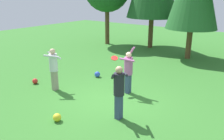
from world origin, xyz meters
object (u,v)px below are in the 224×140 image
object	(u,v)px
person_bystander	(119,88)
ball_red	(35,81)
ball_yellow	(57,117)
frisbee	(115,58)
person_catcher	(54,66)
ball_blue	(97,74)
person_thrower	(128,69)

from	to	relation	value
person_bystander	ball_red	distance (m)	4.88
ball_yellow	frisbee	bearing A→B (deg)	89.98
ball_yellow	ball_red	xyz separation A→B (m)	(-3.32, 1.59, -0.01)
frisbee	ball_yellow	bearing A→B (deg)	-90.02
person_catcher	ball_blue	world-z (taller)	person_catcher
person_thrower	person_bystander	distance (m)	2.10
person_thrower	person_bystander	bearing A→B (deg)	100.07
person_thrower	ball_red	world-z (taller)	person_thrower
person_catcher	ball_yellow	distance (m)	2.82
person_thrower	person_catcher	bearing A→B (deg)	15.65
person_thrower	ball_yellow	world-z (taller)	person_thrower
ball_yellow	ball_blue	bearing A→B (deg)	112.79
person_bystander	ball_yellow	xyz separation A→B (m)	(-1.46, -1.32, -0.92)
person_thrower	person_catcher	xyz separation A→B (m)	(-2.64, -1.55, 0.03)
person_bystander	ball_yellow	world-z (taller)	person_bystander
person_bystander	ball_blue	bearing A→B (deg)	10.31
person_bystander	frisbee	size ratio (longest dim) A/B	4.80
person_catcher	ball_red	world-z (taller)	person_catcher
person_bystander	ball_red	bearing A→B (deg)	47.21
person_thrower	ball_yellow	xyz separation A→B (m)	(-0.57, -3.23, -0.89)
ball_blue	ball_red	xyz separation A→B (m)	(-1.67, -2.35, -0.02)
frisbee	ball_blue	size ratio (longest dim) A/B	1.34
person_thrower	person_bystander	size ratio (longest dim) A/B	1.07
person_catcher	ball_blue	size ratio (longest dim) A/B	6.44
ball_red	frisbee	bearing A→B (deg)	24.20
person_catcher	ball_yellow	xyz separation A→B (m)	(2.06, -1.68, -0.92)
ball_yellow	ball_blue	distance (m)	4.28
person_thrower	person_catcher	world-z (taller)	person_thrower
frisbee	person_thrower	bearing A→B (deg)	14.83
person_bystander	ball_yellow	size ratio (longest dim) A/B	6.65
frisbee	ball_yellow	distance (m)	3.34
ball_yellow	person_thrower	bearing A→B (deg)	79.99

